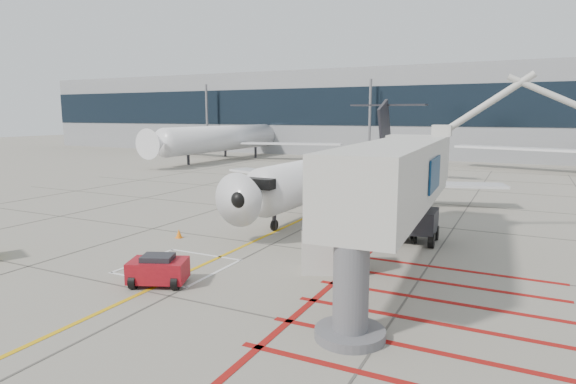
% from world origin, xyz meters
% --- Properties ---
extents(ground_plane, '(260.00, 260.00, 0.00)m').
position_xyz_m(ground_plane, '(0.00, 0.00, 0.00)').
color(ground_plane, gray).
rests_on(ground_plane, ground).
extents(regional_jet, '(24.78, 30.88, 7.93)m').
position_xyz_m(regional_jet, '(-1.14, 13.96, 3.97)').
color(regional_jet, silver).
rests_on(regional_jet, ground_plane).
extents(jet_bridge, '(9.73, 18.99, 7.43)m').
position_xyz_m(jet_bridge, '(6.85, 2.10, 3.71)').
color(jet_bridge, beige).
rests_on(jet_bridge, ground_plane).
extents(pushback_tug, '(2.58, 2.14, 1.29)m').
position_xyz_m(pushback_tug, '(-1.18, -3.21, 0.65)').
color(pushback_tug, maroon).
rests_on(pushback_tug, ground_plane).
extents(baggage_cart, '(2.33, 1.94, 1.26)m').
position_xyz_m(baggage_cart, '(5.76, 7.69, 0.63)').
color(baggage_cart, '#59585D').
rests_on(baggage_cart, ground_plane).
extents(ground_power_unit, '(2.97, 2.40, 2.05)m').
position_xyz_m(ground_power_unit, '(4.36, 1.49, 1.02)').
color(ground_power_unit, beige).
rests_on(ground_power_unit, ground_plane).
extents(cone_nose, '(0.35, 0.35, 0.49)m').
position_xyz_m(cone_nose, '(-5.22, 3.02, 0.25)').
color(cone_nose, orange).
rests_on(cone_nose, ground_plane).
extents(cone_side, '(0.41, 0.41, 0.57)m').
position_xyz_m(cone_side, '(1.67, 5.49, 0.28)').
color(cone_side, '#DB430B').
rests_on(cone_side, ground_plane).
extents(terminal_building, '(180.00, 28.00, 14.00)m').
position_xyz_m(terminal_building, '(10.00, 70.00, 7.00)').
color(terminal_building, gray).
rests_on(terminal_building, ground_plane).
extents(terminal_glass_band, '(180.00, 0.10, 6.00)m').
position_xyz_m(terminal_glass_band, '(10.00, 55.95, 8.00)').
color(terminal_glass_band, black).
rests_on(terminal_glass_band, ground_plane).
extents(bg_aircraft_b, '(33.88, 37.65, 11.29)m').
position_xyz_m(bg_aircraft_b, '(-29.29, 46.00, 5.65)').
color(bg_aircraft_b, silver).
rests_on(bg_aircraft_b, ground_plane).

